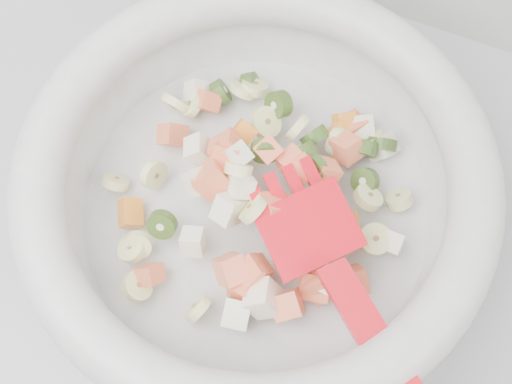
% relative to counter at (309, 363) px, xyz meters
% --- Properties ---
extents(counter, '(2.00, 0.60, 0.90)m').
position_rel_counter_xyz_m(counter, '(0.00, 0.00, 0.00)').
color(counter, '#98999D').
rests_on(counter, ground).
extents(mixing_bowl, '(0.44, 0.39, 0.12)m').
position_rel_counter_xyz_m(mixing_bowl, '(-0.10, 0.03, 0.51)').
color(mixing_bowl, silver).
rests_on(mixing_bowl, counter).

